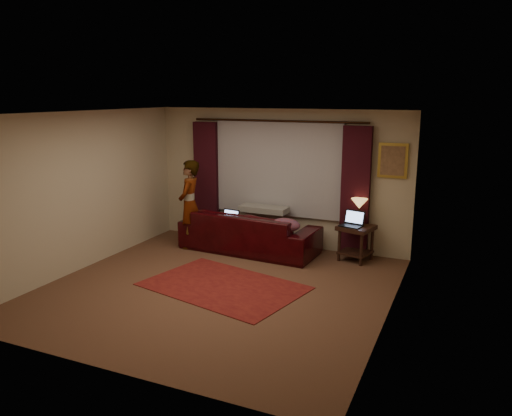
# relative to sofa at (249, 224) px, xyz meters

# --- Properties ---
(floor) EXTENTS (5.00, 5.00, 0.01)m
(floor) POSITION_rel_sofa_xyz_m (0.33, -1.88, -0.52)
(floor) COLOR brown
(floor) RESTS_ON ground
(ceiling) EXTENTS (5.00, 5.00, 0.02)m
(ceiling) POSITION_rel_sofa_xyz_m (0.33, -1.88, 2.09)
(ceiling) COLOR silver
(ceiling) RESTS_ON ground
(wall_back) EXTENTS (5.00, 0.02, 2.60)m
(wall_back) POSITION_rel_sofa_xyz_m (0.33, 0.62, 0.79)
(wall_back) COLOR #C2B596
(wall_back) RESTS_ON ground
(wall_front) EXTENTS (5.00, 0.02, 2.60)m
(wall_front) POSITION_rel_sofa_xyz_m (0.33, -4.38, 0.79)
(wall_front) COLOR #C2B596
(wall_front) RESTS_ON ground
(wall_left) EXTENTS (0.02, 5.00, 2.60)m
(wall_left) POSITION_rel_sofa_xyz_m (-2.17, -1.88, 0.79)
(wall_left) COLOR #C2B596
(wall_left) RESTS_ON ground
(wall_right) EXTENTS (0.02, 5.00, 2.60)m
(wall_right) POSITION_rel_sofa_xyz_m (2.83, -1.88, 0.79)
(wall_right) COLOR #C2B596
(wall_right) RESTS_ON ground
(sheer_curtain) EXTENTS (2.50, 0.05, 1.80)m
(sheer_curtain) POSITION_rel_sofa_xyz_m (0.33, 0.56, 0.99)
(sheer_curtain) COLOR #A2A2A9
(sheer_curtain) RESTS_ON wall_back
(drape_left) EXTENTS (0.50, 0.14, 2.30)m
(drape_left) POSITION_rel_sofa_xyz_m (-1.17, 0.51, 0.67)
(drape_left) COLOR black
(drape_left) RESTS_ON floor
(drape_right) EXTENTS (0.50, 0.14, 2.30)m
(drape_right) POSITION_rel_sofa_xyz_m (1.83, 0.51, 0.67)
(drape_right) COLOR black
(drape_right) RESTS_ON floor
(curtain_rod) EXTENTS (0.04, 0.04, 3.40)m
(curtain_rod) POSITION_rel_sofa_xyz_m (0.33, 0.51, 1.87)
(curtain_rod) COLOR black
(curtain_rod) RESTS_ON wall_back
(picture_frame) EXTENTS (0.50, 0.04, 0.60)m
(picture_frame) POSITION_rel_sofa_xyz_m (2.43, 0.59, 1.24)
(picture_frame) COLOR #B6953A
(picture_frame) RESTS_ON wall_back
(sofa) EXTENTS (2.61, 1.25, 1.03)m
(sofa) POSITION_rel_sofa_xyz_m (0.00, 0.00, 0.00)
(sofa) COLOR black
(sofa) RESTS_ON floor
(throw_blanket) EXTENTS (0.91, 0.37, 0.11)m
(throw_blanket) POSITION_rel_sofa_xyz_m (0.18, 0.27, 0.52)
(throw_blanket) COLOR gray
(throw_blanket) RESTS_ON sofa
(clothing_pile) EXTENTS (0.57, 0.45, 0.23)m
(clothing_pile) POSITION_rel_sofa_xyz_m (0.79, -0.24, 0.11)
(clothing_pile) COLOR brown
(clothing_pile) RESTS_ON sofa
(laptop_sofa) EXTENTS (0.38, 0.41, 0.25)m
(laptop_sofa) POSITION_rel_sofa_xyz_m (-0.37, -0.16, 0.12)
(laptop_sofa) COLOR black
(laptop_sofa) RESTS_ON sofa
(area_rug) EXTENTS (2.62, 2.03, 0.01)m
(area_rug) POSITION_rel_sofa_xyz_m (0.37, -1.79, -0.51)
(area_rug) COLOR maroon
(area_rug) RESTS_ON floor
(end_table) EXTENTS (0.66, 0.66, 0.63)m
(end_table) POSITION_rel_sofa_xyz_m (1.93, 0.24, -0.20)
(end_table) COLOR black
(end_table) RESTS_ON floor
(tiffany_lamp) EXTENTS (0.31, 0.31, 0.46)m
(tiffany_lamp) POSITION_rel_sofa_xyz_m (1.95, 0.33, 0.35)
(tiffany_lamp) COLOR olive
(tiffany_lamp) RESTS_ON end_table
(laptop_table) EXTENTS (0.44, 0.47, 0.26)m
(laptop_table) POSITION_rel_sofa_xyz_m (1.86, 0.15, 0.25)
(laptop_table) COLOR black
(laptop_table) RESTS_ON end_table
(person) EXTENTS (0.59, 0.59, 1.67)m
(person) POSITION_rel_sofa_xyz_m (-1.13, -0.24, 0.32)
(person) COLOR gray
(person) RESTS_ON floor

